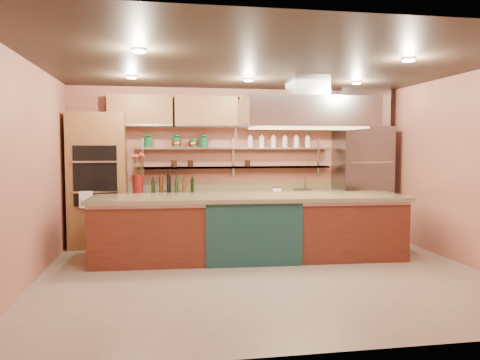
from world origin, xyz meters
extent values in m
cube|color=gray|center=(0.00, 0.00, -0.01)|extent=(6.00, 5.00, 0.02)
cube|color=black|center=(0.00, 0.00, 2.80)|extent=(6.00, 5.00, 0.02)
cube|color=#AE6652|center=(0.00, 2.50, 1.40)|extent=(6.00, 0.04, 2.80)
cube|color=#AE6652|center=(0.00, -2.50, 1.40)|extent=(6.00, 0.04, 2.80)
cube|color=#AE6652|center=(-3.00, 0.00, 1.40)|extent=(0.04, 5.00, 2.80)
cube|color=#AE6652|center=(3.00, 0.00, 1.40)|extent=(0.04, 5.00, 2.80)
cube|color=brown|center=(-2.45, 2.18, 1.15)|extent=(0.95, 0.64, 2.30)
cube|color=slate|center=(2.35, 2.14, 1.05)|extent=(0.95, 0.72, 2.10)
cube|color=tan|center=(-0.05, 2.20, 0.47)|extent=(3.84, 0.64, 0.93)
cube|color=#ADAFB4|center=(-0.05, 2.37, 1.35)|extent=(3.60, 0.26, 0.03)
cube|color=#ADAFB4|center=(-0.05, 2.37, 1.70)|extent=(3.60, 0.26, 0.03)
cube|color=brown|center=(0.00, 2.32, 2.35)|extent=(4.60, 0.36, 0.55)
cube|color=#ADAFB4|center=(0.86, 0.88, 2.25)|extent=(2.00, 1.00, 0.45)
cube|color=#FFE5A5|center=(0.00, 0.20, 2.77)|extent=(4.00, 2.80, 0.02)
cube|color=#5F281B|center=(-0.04, 0.88, 0.49)|extent=(4.74, 1.25, 0.98)
cylinder|color=maroon|center=(-1.78, 2.15, 1.08)|extent=(0.18, 0.18, 0.31)
cube|color=black|center=(-1.18, 2.15, 1.06)|extent=(0.81, 0.29, 0.26)
cube|color=white|center=(0.70, 2.15, 0.97)|extent=(0.15, 0.11, 0.08)
cylinder|color=silver|center=(1.27, 2.25, 1.04)|extent=(0.04, 0.04, 0.22)
ellipsoid|color=#C34F2D|center=(-0.81, 2.37, 1.78)|extent=(0.22, 0.22, 0.14)
cylinder|color=#104B25|center=(-0.79, 2.37, 1.79)|extent=(0.17, 0.17, 0.16)
camera|label=1|loc=(-1.37, -6.12, 1.72)|focal=35.00mm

